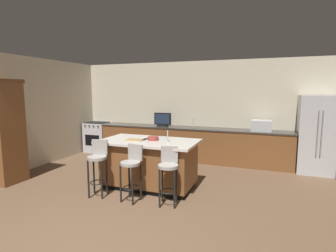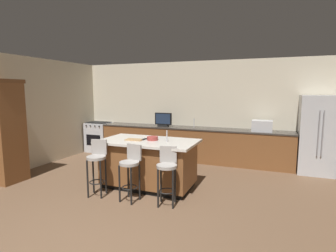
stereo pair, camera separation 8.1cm
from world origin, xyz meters
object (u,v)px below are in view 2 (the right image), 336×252
object	(u,v)px
microwave	(262,126)
refrigerator	(318,135)
kitchen_island	(149,163)
bar_stool_right	(167,171)
tv_remote	(144,139)
bar_stool_left	(97,162)
tv_monitor	(163,120)
bar_stool_center	(131,168)
range_oven	(99,137)
fruit_bowl	(153,138)
cell_phone	(143,139)
cabinet_tower	(5,129)
cutting_board	(134,140)

from	to	relation	value
microwave	refrigerator	bearing A→B (deg)	-2.28
kitchen_island	bar_stool_right	distance (m)	0.92
refrigerator	tv_remote	distance (m)	3.98
bar_stool_left	bar_stool_right	xyz separation A→B (m)	(1.33, 0.09, -0.03)
tv_monitor	tv_remote	distance (m)	2.23
tv_remote	kitchen_island	bearing A→B (deg)	-14.52
tv_remote	refrigerator	bearing A→B (deg)	35.70
microwave	bar_stool_center	world-z (taller)	microwave
bar_stool_center	tv_remote	bearing A→B (deg)	105.61
refrigerator	tv_remote	size ratio (longest dim) A/B	10.60
range_oven	bar_stool_right	distance (m)	4.51
kitchen_island	bar_stool_center	size ratio (longest dim) A/B	1.95
bar_stool_center	fruit_bowl	size ratio (longest dim) A/B	4.46
range_oven	bar_stool_right	bearing A→B (deg)	-40.08
range_oven	microwave	world-z (taller)	microwave
cell_phone	tv_remote	size ratio (longest dim) A/B	0.88
microwave	bar_stool_right	distance (m)	3.24
range_oven	bar_stool_center	size ratio (longest dim) A/B	0.95
refrigerator	range_oven	size ratio (longest dim) A/B	1.94
tv_monitor	microwave	bearing A→B (deg)	1.14
kitchen_island	bar_stool_center	world-z (taller)	bar_stool_center
cabinet_tower	cutting_board	xyz separation A→B (m)	(2.64, 0.72, -0.16)
fruit_bowl	tv_remote	world-z (taller)	fruit_bowl
microwave	cutting_board	bearing A→B (deg)	-134.24
kitchen_island	cutting_board	xyz separation A→B (m)	(-0.26, -0.08, 0.47)
refrigerator	cell_phone	world-z (taller)	refrigerator
range_oven	bar_stool_right	world-z (taller)	bar_stool_right
refrigerator	bar_stool_center	size ratio (longest dim) A/B	1.84
fruit_bowl	tv_remote	size ratio (longest dim) A/B	1.29
kitchen_island	fruit_bowl	size ratio (longest dim) A/B	8.67
tv_monitor	tv_remote	bearing A→B (deg)	-77.31
refrigerator	microwave	size ratio (longest dim) A/B	3.75
cutting_board	range_oven	bearing A→B (deg)	137.32
refrigerator	tv_remote	bearing A→B (deg)	-146.83
cell_phone	microwave	bearing A→B (deg)	66.89
tv_monitor	tv_remote	world-z (taller)	tv_monitor
bar_stool_center	bar_stool_right	world-z (taller)	bar_stool_center
tv_monitor	bar_stool_left	bearing A→B (deg)	-91.60
kitchen_island	cell_phone	distance (m)	0.48
cabinet_tower	cutting_board	world-z (taller)	cabinet_tower
bar_stool_center	cutting_board	world-z (taller)	bar_stool_center
cabinet_tower	microwave	size ratio (longest dim) A/B	4.44
bar_stool_right	tv_remote	distance (m)	1.08
bar_stool_center	fruit_bowl	xyz separation A→B (m)	(0.07, 0.77, 0.39)
bar_stool_left	cutting_board	world-z (taller)	bar_stool_left
range_oven	bar_stool_left	world-z (taller)	bar_stool_left
kitchen_island	range_oven	distance (m)	3.60
range_oven	bar_stool_right	xyz separation A→B (m)	(3.45, -2.90, 0.12)
refrigerator	bar_stool_center	distance (m)	4.37
kitchen_island	bar_stool_left	size ratio (longest dim) A/B	1.87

